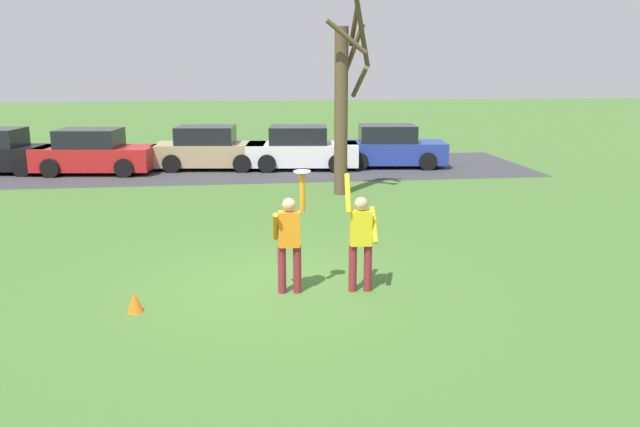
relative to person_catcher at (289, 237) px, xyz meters
name	(u,v)px	position (x,y,z in m)	size (l,w,h in m)	color
ground_plane	(273,286)	(-0.27, 0.37, -0.98)	(120.00, 120.00, 0.00)	#426B2D
person_catcher	(289,237)	(0.00, 0.00, 0.00)	(0.55, 0.49, 2.08)	maroon
person_defender	(361,236)	(1.21, -0.07, 0.00)	(0.56, 0.49, 2.04)	maroon
frisbee_disc	(302,172)	(0.22, -0.01, 1.11)	(0.28, 0.28, 0.02)	white
parked_car_red	(94,153)	(-5.96, 13.13, -0.25)	(4.28, 2.40, 1.59)	red
parked_car_tan	(209,149)	(-1.90, 13.63, -0.25)	(4.28, 2.40, 1.59)	tan
parked_car_white	(301,149)	(1.52, 13.20, -0.25)	(4.28, 2.40, 1.59)	white
parked_car_blue	(390,148)	(4.93, 13.27, -0.25)	(4.28, 2.40, 1.59)	#233893
parking_strip	(203,169)	(-2.14, 13.46, -0.98)	(24.42, 6.40, 0.01)	#38383D
bare_tree_tall	(343,101)	(2.28, 8.26, 1.78)	(1.47, 1.61, 5.60)	brown
field_cone_orange	(135,302)	(-2.49, -0.55, -0.82)	(0.26, 0.26, 0.32)	orange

